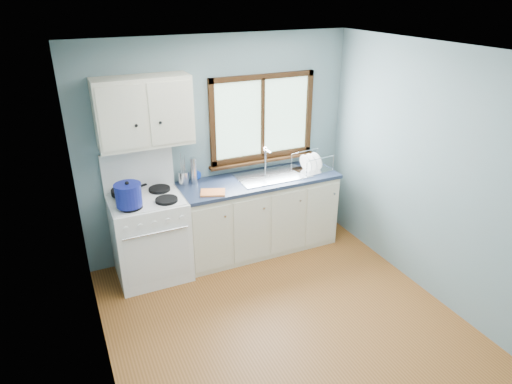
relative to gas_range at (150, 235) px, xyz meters
name	(u,v)px	position (x,y,z in m)	size (l,w,h in m)	color
floor	(291,332)	(0.95, -1.47, -0.50)	(3.20, 3.60, 0.02)	brown
ceiling	(303,53)	(0.95, -1.47, 2.02)	(3.20, 3.60, 0.02)	white
wall_back	(219,147)	(0.95, 0.34, 0.76)	(3.20, 0.02, 2.50)	slate
wall_front	(475,362)	(0.95, -3.28, 0.76)	(3.20, 0.02, 2.50)	slate
wall_left	(92,256)	(-0.66, -1.47, 0.76)	(0.02, 3.60, 2.50)	slate
wall_right	(443,180)	(2.56, -1.47, 0.76)	(0.02, 3.60, 2.50)	slate
gas_range	(150,235)	(0.00, 0.00, 0.00)	(0.76, 0.69, 1.36)	white
base_cabinets	(258,218)	(1.31, 0.02, -0.08)	(1.85, 0.60, 0.88)	beige
countertop	(259,180)	(1.31, 0.02, 0.41)	(1.89, 0.64, 0.04)	#19243A
sink	(272,181)	(1.49, 0.02, 0.37)	(0.84, 0.46, 0.44)	silver
window	(263,124)	(1.48, 0.30, 0.98)	(1.36, 0.10, 1.03)	#9EC6A8
upper_cabinets	(144,112)	(0.10, 0.15, 1.31)	(0.95, 0.35, 0.70)	beige
skillet	(125,191)	(-0.18, 0.14, 0.49)	(0.43, 0.35, 0.05)	black
stockpot	(128,195)	(-0.19, -0.16, 0.58)	(0.32, 0.32, 0.26)	navy
utensil_crock	(184,178)	(0.48, 0.22, 0.50)	(0.14, 0.14, 0.37)	silver
thermos	(194,171)	(0.59, 0.19, 0.58)	(0.07, 0.07, 0.31)	silver
soap_bottle	(197,169)	(0.65, 0.26, 0.57)	(0.11, 0.11, 0.28)	#0E35A3
dish_towel	(213,193)	(0.69, -0.15, 0.44)	(0.26, 0.19, 0.02)	orange
dish_rack	(311,166)	(1.99, -0.02, 0.48)	(0.45, 0.37, 0.22)	silver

